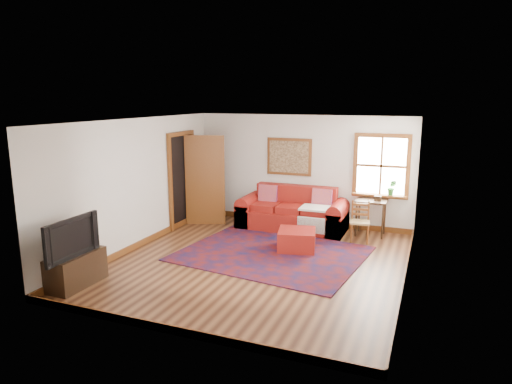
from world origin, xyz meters
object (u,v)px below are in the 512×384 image
at_px(ladder_back_chair, 360,220).
at_px(side_table, 371,206).
at_px(red_ottoman, 297,240).
at_px(media_cabinet, 76,269).
at_px(red_leather_sofa, 293,215).

bearing_deg(ladder_back_chair, side_table, 73.37).
distance_m(red_ottoman, media_cabinet, 3.96).
distance_m(red_ottoman, side_table, 1.95).
relative_size(red_leather_sofa, ladder_back_chair, 2.89).
relative_size(ladder_back_chair, media_cabinet, 0.87).
bearing_deg(media_cabinet, ladder_back_chair, 45.98).
distance_m(red_ottoman, ladder_back_chair, 1.46).
bearing_deg(ladder_back_chair, media_cabinet, -134.02).
bearing_deg(red_leather_sofa, red_ottoman, -69.93).
height_order(red_ottoman, side_table, side_table).
height_order(ladder_back_chair, media_cabinet, ladder_back_chair).
height_order(red_leather_sofa, media_cabinet, red_leather_sofa).
height_order(red_leather_sofa, red_ottoman, red_leather_sofa).
xyz_separation_m(side_table, ladder_back_chair, (-0.15, -0.49, -0.20)).
xyz_separation_m(red_leather_sofa, ladder_back_chair, (1.54, -0.38, 0.13)).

